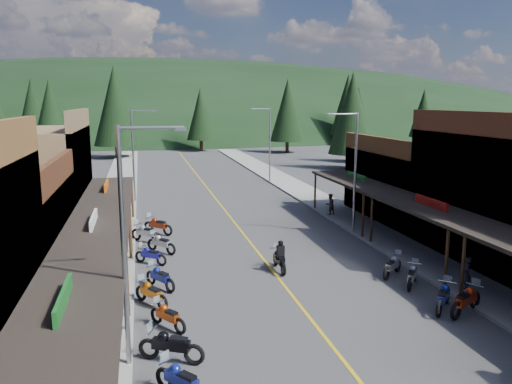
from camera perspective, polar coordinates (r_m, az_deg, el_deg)
ground at (r=24.36m, az=3.23°, el=-10.61°), size 220.00×220.00×0.00m
centerline at (r=43.20m, az=-4.21°, el=-1.29°), size 0.15×90.00×0.01m
sidewalk_west at (r=42.76m, az=-15.81°, el=-1.69°), size 3.40×94.00×0.15m
sidewalk_east at (r=45.31m, az=6.73°, el=-0.70°), size 3.40×94.00×0.15m
shop_west_3 at (r=34.32m, az=-25.24°, el=0.66°), size 10.90×10.20×8.20m
shop_east_2 at (r=31.45m, az=27.23°, el=-0.30°), size 10.90×9.00×8.20m
shop_east_3 at (r=39.28m, az=18.09°, el=0.79°), size 10.90×10.20×6.20m
streetlight_0 at (r=16.39m, az=-14.44°, el=-5.01°), size 2.16×0.18×8.00m
streetlight_1 at (r=44.03m, az=-13.70°, el=4.53°), size 2.16×0.18×8.00m
streetlight_2 at (r=32.96m, az=11.06°, el=2.76°), size 2.16×0.18×8.00m
streetlight_3 at (r=53.69m, az=1.45°, el=5.82°), size 2.16×0.18×8.00m
ridge_hill at (r=157.19m, az=-10.76°, el=7.01°), size 310.00×140.00×60.00m
pine_1 at (r=93.50m, az=-24.16°, el=8.57°), size 5.88×5.88×12.50m
pine_2 at (r=79.90m, az=-15.82°, el=9.46°), size 6.72×6.72×14.00m
pine_3 at (r=88.47m, az=-6.34°, el=8.86°), size 5.04×5.04×11.00m
pine_4 at (r=85.40m, az=3.63°, el=9.35°), size 5.88×5.88×12.50m
pine_5 at (r=102.17m, az=10.42°, el=9.79°), size 6.72×6.72×14.00m
pine_6 at (r=100.60m, az=18.59°, el=8.56°), size 5.04×5.04×11.00m
pine_9 at (r=73.46m, az=11.56°, el=8.34°), size 4.93×4.93×10.80m
pine_10 at (r=72.77m, az=-22.42°, el=8.07°), size 5.38×5.38×11.60m
pine_11 at (r=65.42m, az=10.93°, el=8.84°), size 5.82×5.82×12.40m
bike_west_4 at (r=15.90m, az=-8.52°, el=-20.39°), size 1.91×2.11×1.22m
bike_west_5 at (r=17.77m, az=-9.70°, el=-16.75°), size 2.40×1.73×1.32m
bike_west_6 at (r=20.12m, az=-10.06°, el=-13.68°), size 1.71×2.00×1.14m
bike_west_7 at (r=22.34m, az=-11.90°, el=-11.13°), size 1.81×2.16×1.22m
bike_west_8 at (r=24.14m, az=-10.91°, el=-9.45°), size 1.76×2.17×1.22m
bike_west_9 at (r=27.71m, az=-11.96°, el=-6.97°), size 1.96×1.74×1.13m
bike_west_10 at (r=29.59m, az=-10.78°, el=-5.70°), size 1.99×2.11×1.24m
bike_west_11 at (r=31.94m, az=-12.46°, el=-4.49°), size 2.23×2.12×1.32m
bike_west_12 at (r=33.68m, az=-11.16°, el=-3.66°), size 2.23×2.16×1.33m
bike_east_5 at (r=22.74m, az=22.90°, el=-11.21°), size 2.43×1.81×1.34m
bike_east_6 at (r=22.82m, az=20.63°, el=-11.05°), size 2.10×2.13×1.28m
bike_east_7 at (r=25.12m, az=17.44°, el=-9.00°), size 1.83×2.03×1.17m
bike_east_8 at (r=26.25m, az=15.33°, el=-8.04°), size 2.03×1.87×1.19m
rider_on_bike at (r=26.13m, az=2.70°, el=-7.56°), size 0.79×2.24×1.70m
pedestrian_east_a at (r=24.98m, az=22.91°, el=-8.61°), size 0.59×0.69×1.59m
pedestrian_east_b at (r=38.41m, az=8.44°, el=-1.39°), size 0.90×0.71×1.63m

